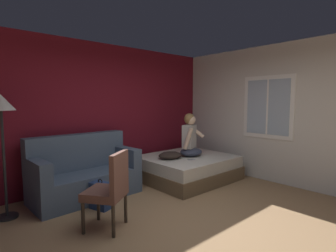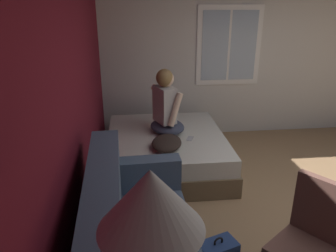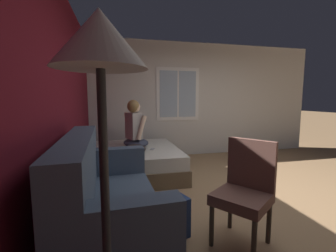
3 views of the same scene
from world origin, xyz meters
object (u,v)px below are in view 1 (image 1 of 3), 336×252
Objects in this scene: side_chair at (110,187)px; backpack at (101,196)px; person_seated at (190,139)px; cell_phone at (191,159)px; bed at (187,168)px; floor_lamp at (1,114)px; couch at (84,174)px; throw_pillow at (170,155)px.

backpack is (0.21, 0.65, -0.34)m from side_chair.
cell_phone is (-0.26, -0.28, -0.35)m from person_seated.
bed is at bearing 171.33° from person_seated.
floor_lamp is (-3.24, 0.38, 0.59)m from person_seated.
backpack is at bearing 72.45° from side_chair.
floor_lamp reaches higher than person_seated.
couch is at bearing 79.75° from side_chair.
person_seated is 2.22m from backpack.
person_seated is (2.32, 0.84, 0.30)m from side_chair.
side_chair is at bearing -159.20° from bed.
throw_pillow is (1.58, -0.40, 0.16)m from couch.
couch reaches higher than backpack.
backpack is 0.95× the size of throw_pillow.
person_seated is at bearing -12.06° from couch.
person_seated is at bearing -5.24° from throw_pillow.
bed is at bearing -8.07° from cell_phone.
floor_lamp is at bearing 126.85° from side_chair.
couch reaches higher than bed.
side_chair is (-0.23, -1.28, 0.14)m from couch.
backpack is at bearing -92.38° from couch.
bed is 0.61m from person_seated.
backpack is at bearing -174.39° from bed.
backpack is at bearing -171.73° from throw_pillow.
cell_phone is (1.86, -0.10, 0.29)m from backpack.
cell_phone is 0.08× the size of floor_lamp.
couch is 1.97m from cell_phone.
floor_lamp reaches higher than couch.
couch is 0.66m from backpack.
bed is 2.04m from backpack.
backpack is (-0.03, -0.63, -0.20)m from couch.
floor_lamp is at bearing 100.15° from cell_phone.
backpack is 1.76m from floor_lamp.
side_chair reaches higher than cell_phone.
couch is at bearing 87.62° from backpack.
person_seated is at bearing -6.76° from floor_lamp.
person_seated is 6.08× the size of cell_phone.
throw_pillow is at bearing -7.05° from floor_lamp.
bed is 2.41m from side_chair.
cell_phone is at bearing -52.94° from throw_pillow.
person_seated reaches higher than cell_phone.
person_seated is at bearing -8.67° from bed.
couch is 1.64m from throw_pillow.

